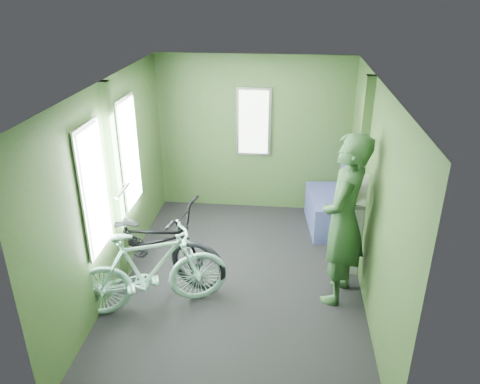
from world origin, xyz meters
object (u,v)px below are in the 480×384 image
object	(u,v)px
bicycle_mint	(154,309)
bench_seat	(331,208)
passenger	(343,220)
waste_box	(348,233)
bicycle_black	(150,277)

from	to	relation	value
bicycle_mint	bench_seat	bearing A→B (deg)	-65.79
passenger	waste_box	size ratio (longest dim) A/B	2.08
waste_box	bicycle_mint	bearing A→B (deg)	-153.37
bicycle_black	bench_seat	distance (m)	2.67
waste_box	bench_seat	bearing A→B (deg)	96.53
bicycle_black	bicycle_mint	size ratio (longest dim) A/B	1.20
bicycle_black	waste_box	bearing A→B (deg)	-61.59
bicycle_mint	bicycle_black	bearing A→B (deg)	-2.01
passenger	waste_box	xyz separation A→B (m)	(0.15, 0.61, -0.49)
waste_box	bench_seat	world-z (taller)	bench_seat
bicycle_mint	waste_box	bearing A→B (deg)	-84.56
bicycle_black	bicycle_mint	distance (m)	0.59
bicycle_mint	waste_box	world-z (taller)	waste_box
bicycle_mint	waste_box	xyz separation A→B (m)	(2.12, 1.06, 0.45)
passenger	waste_box	distance (m)	0.80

